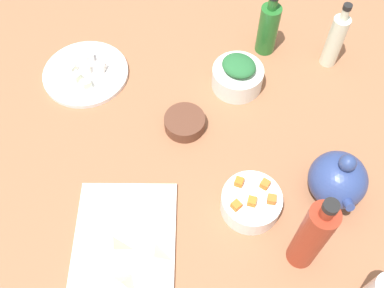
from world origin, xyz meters
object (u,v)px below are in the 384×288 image
(cutting_board, at_px, (123,256))
(plate_tofu, at_px, (86,73))
(teapot, at_px, (338,180))
(bottle_2, at_px, (312,236))
(bowl_carrots, at_px, (251,203))
(bottle_1, at_px, (335,40))
(bowl_greens, at_px, (237,78))
(bottle_0, at_px, (268,28))
(bowl_small_side, at_px, (185,123))

(cutting_board, height_order, plate_tofu, plate_tofu)
(teapot, distance_m, bottle_2, 0.18)
(bowl_carrots, height_order, bottle_1, bottle_1)
(bowl_greens, relative_size, teapot, 0.87)
(plate_tofu, xyz_separation_m, bottle_0, (-0.06, 0.50, 0.07))
(bowl_carrots, bearing_deg, cutting_board, -71.81)
(plate_tofu, distance_m, teapot, 0.70)
(bowl_carrots, bearing_deg, bowl_small_side, -150.27)
(plate_tofu, bearing_deg, bowl_carrots, 42.74)
(bowl_small_side, xyz_separation_m, bottle_2, (0.35, 0.22, 0.10))
(bowl_carrots, xyz_separation_m, bottle_1, (-0.42, 0.28, 0.06))
(bowl_small_side, relative_size, bottle_2, 0.39)
(bowl_carrots, relative_size, bottle_2, 0.51)
(plate_tofu, distance_m, bottle_0, 0.51)
(bowl_greens, xyz_separation_m, bowl_carrots, (0.36, -0.01, -0.00))
(bottle_0, bearing_deg, cutting_board, -34.44)
(cutting_board, height_order, bowl_small_side, bowl_small_side)
(bowl_carrots, relative_size, teapot, 0.87)
(bowl_small_side, distance_m, bottle_0, 0.35)
(bowl_greens, distance_m, bottle_1, 0.27)
(plate_tofu, bearing_deg, bottle_1, 89.92)
(bowl_greens, distance_m, teapot, 0.38)
(plate_tofu, relative_size, teapot, 1.50)
(cutting_board, distance_m, bottle_0, 0.70)
(bowl_carrots, relative_size, bottle_1, 0.67)
(bowl_greens, bearing_deg, bowl_small_side, -49.71)
(cutting_board, bearing_deg, plate_tofu, -168.41)
(teapot, relative_size, bottle_0, 0.80)
(bowl_carrots, bearing_deg, plate_tofu, -137.26)
(cutting_board, bearing_deg, bowl_greens, 146.38)
(bowl_greens, relative_size, bottle_1, 0.67)
(bowl_carrots, distance_m, bottle_0, 0.50)
(bowl_carrots, xyz_separation_m, bottle_0, (-0.48, 0.11, 0.05))
(teapot, height_order, bottle_1, bottle_1)
(bottle_0, distance_m, bottle_2, 0.60)
(bowl_small_side, bearing_deg, bottle_2, 32.43)
(bowl_carrots, height_order, bowl_small_side, bowl_carrots)
(bottle_0, distance_m, bottle_1, 0.18)
(bowl_carrots, height_order, bottle_0, bottle_0)
(cutting_board, relative_size, bowl_greens, 2.54)
(cutting_board, bearing_deg, bottle_1, 132.46)
(bottle_0, bearing_deg, bottle_2, -1.98)
(bowl_greens, height_order, bottle_2, bottle_2)
(bowl_small_side, height_order, bottle_2, bottle_2)
(bowl_small_side, bearing_deg, bottle_1, 114.78)
(bowl_carrots, distance_m, bottle_1, 0.51)
(bottle_0, bearing_deg, teapot, 10.07)
(plate_tofu, distance_m, bottle_1, 0.67)
(cutting_board, relative_size, bottle_1, 1.70)
(plate_tofu, xyz_separation_m, bowl_carrots, (0.42, 0.39, 0.02))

